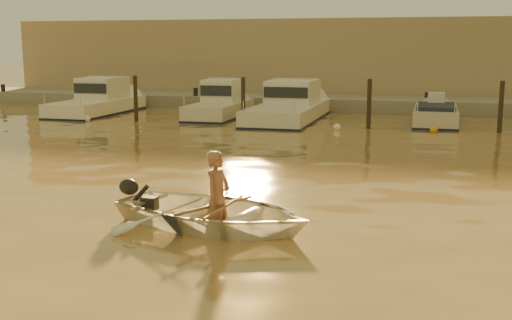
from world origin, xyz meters
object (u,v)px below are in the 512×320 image
(waterfront_building, at_px, (395,61))
(moored_boat_3, at_px, (435,119))
(moored_boat_0, at_px, (97,101))
(moored_boat_2, at_px, (289,106))
(moored_boat_1, at_px, (219,104))
(person, at_px, (218,198))
(dinghy, at_px, (213,212))

(waterfront_building, bearing_deg, moored_boat_3, -77.62)
(moored_boat_0, bearing_deg, moored_boat_3, 0.00)
(moored_boat_3, xyz_separation_m, waterfront_building, (-2.41, 11.00, 2.17))
(moored_boat_0, height_order, moored_boat_2, same)
(moored_boat_0, height_order, waterfront_building, waterfront_building)
(moored_boat_0, xyz_separation_m, moored_boat_1, (6.36, 0.00, 0.00))
(person, height_order, moored_boat_1, moored_boat_1)
(waterfront_building, bearing_deg, moored_boat_2, -109.94)
(dinghy, relative_size, moored_boat_0, 0.54)
(moored_boat_0, xyz_separation_m, moored_boat_2, (9.68, 0.00, 0.00))
(person, height_order, moored_boat_2, moored_boat_2)
(dinghy, distance_m, moored_boat_0, 21.18)
(moored_boat_1, bearing_deg, moored_boat_2, 0.00)
(moored_boat_2, height_order, waterfront_building, waterfront_building)
(dinghy, bearing_deg, moored_boat_0, 47.90)
(moored_boat_1, distance_m, moored_boat_3, 9.74)
(moored_boat_2, height_order, moored_boat_3, moored_boat_2)
(moored_boat_0, relative_size, moored_boat_1, 1.22)
(moored_boat_0, distance_m, waterfront_building, 17.64)
(dinghy, relative_size, person, 2.22)
(person, distance_m, waterfront_building, 28.51)
(moored_boat_0, height_order, moored_boat_3, moored_boat_0)
(moored_boat_3, bearing_deg, waterfront_building, 102.38)
(dinghy, xyz_separation_m, moored_boat_0, (-12.09, 17.39, 0.34))
(moored_boat_3, bearing_deg, dinghy, -102.93)
(person, bearing_deg, moored_boat_1, 31.61)
(dinghy, distance_m, moored_boat_2, 17.56)
(waterfront_building, bearing_deg, moored_boat_1, -123.63)
(dinghy, xyz_separation_m, moored_boat_3, (3.99, 17.39, -0.06))
(moored_boat_0, xyz_separation_m, moored_boat_3, (16.09, 0.00, -0.40))
(person, relative_size, waterfront_building, 0.04)
(dinghy, height_order, moored_boat_1, moored_boat_1)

